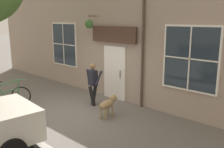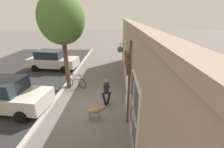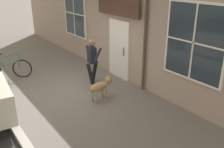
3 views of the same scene
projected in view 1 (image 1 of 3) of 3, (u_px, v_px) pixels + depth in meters
The scene contains 5 objects.
ground_plane at pixel (70, 112), 8.57m from camera, with size 90.00×90.00×0.00m, color #66605B.
storefront_facade at pixel (116, 43), 9.76m from camera, with size 0.95×18.00×4.37m.
pedestrian_walking at pixel (93, 80), 9.09m from camera, with size 0.53×0.59×1.58m.
dog_on_leash at pixel (108, 104), 8.09m from camera, with size 1.08×0.40×0.68m.
leaning_bicycle at pixel (6, 96), 9.04m from camera, with size 1.60×0.77×1.01m.
Camera 1 is at (4.88, 6.61, 3.12)m, focal length 40.00 mm.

